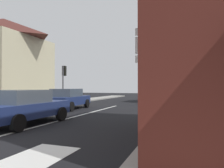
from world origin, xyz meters
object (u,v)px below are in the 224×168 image
Objects in this scene: traffic_light_near_left at (64,76)px; traffic_light_far_right at (178,76)px; sedan_far at (68,99)px; route_sign_post at (170,69)px; traffic_light_near_right at (175,74)px; sedan_near at (25,107)px; delivery_truck at (155,87)px.

traffic_light_far_right reaches higher than traffic_light_near_left.
route_sign_post reaches higher than sedan_far.
sedan_far is 11.23m from route_sign_post.
sedan_near is at bearing -123.32° from traffic_light_near_right.
delivery_truck is 7.78m from traffic_light_near_right.
traffic_light_near_right is at bearing 56.68° from sedan_near.
route_sign_post is 17.24m from traffic_light_far_right.
traffic_light_near_right is (9.67, -0.59, -0.04)m from traffic_light_near_left.
sedan_near is 1.31× the size of route_sign_post.
traffic_light_near_left is 0.96× the size of traffic_light_far_right.
route_sign_post is (2.96, -17.93, 0.35)m from delivery_truck.
delivery_truck is 18.18m from route_sign_post.
traffic_light_near_right reaches higher than sedan_near.
traffic_light_near_left is (-7.18, -6.73, 0.96)m from delivery_truck.
sedan_near is 1.21× the size of traffic_light_near_right.
sedan_near is 1.15× the size of traffic_light_far_right.
delivery_truck is at bearing 108.81° from traffic_light_near_right.
sedan_far is 1.25× the size of traffic_light_near_right.
sedan_near is at bearing -101.22° from delivery_truck.
traffic_light_near_right is at bearing 92.53° from route_sign_post.
route_sign_post is at bearing -46.14° from sedan_far.
traffic_light_far_right is (9.67, 6.02, 0.10)m from traffic_light_near_left.
sedan_near is 0.84× the size of delivery_truck.
traffic_light_near_right is 0.95× the size of traffic_light_far_right.
sedan_far is at bearing -128.39° from traffic_light_far_right.
sedan_near is at bearing -66.35° from traffic_light_near_left.
sedan_far is 11.86m from traffic_light_far_right.
delivery_truck is at bearing 164.10° from traffic_light_far_right.
sedan_near and sedan_far have the same top height.
delivery_truck is 1.37× the size of traffic_light_far_right.
delivery_truck is at bearing 78.78° from sedan_near.
route_sign_post is at bearing -80.62° from delivery_truck.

